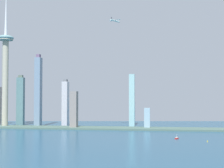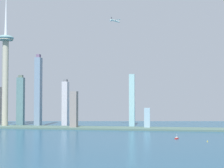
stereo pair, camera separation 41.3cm
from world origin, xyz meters
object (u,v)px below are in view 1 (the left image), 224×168
(boat_3, at_px, (177,138))
(skyscraper_7, at_px, (65,103))
(channel_buoy_0, at_px, (207,141))
(airplane, at_px, (115,21))
(skyscraper_0, at_px, (38,91))
(skyscraper_6, at_px, (132,100))
(skyscraper_3, at_px, (147,118))
(observation_tower, at_px, (5,62))
(skyscraper_5, at_px, (74,110))
(skyscraper_2, at_px, (21,101))

(boat_3, bearing_deg, skyscraper_7, -98.63)
(channel_buoy_0, relative_size, airplane, 0.09)
(skyscraper_0, distance_m, channel_buoy_0, 445.12)
(skyscraper_6, xyz_separation_m, channel_buoy_0, (143.96, -266.85, -64.09))
(skyscraper_0, xyz_separation_m, airplane, (197.85, -36.66, 163.33))
(skyscraper_3, xyz_separation_m, channel_buoy_0, (104.74, -211.17, -22.75))
(observation_tower, xyz_separation_m, skyscraper_6, (309.60, 60.67, -94.27))
(channel_buoy_0, bearing_deg, boat_3, 147.75)
(channel_buoy_0, bearing_deg, airplane, 133.43)
(skyscraper_0, distance_m, skyscraper_5, 114.54)
(skyscraper_3, relative_size, skyscraper_7, 0.41)
(skyscraper_5, xyz_separation_m, skyscraper_6, (131.00, 77.37, 21.89))
(channel_buoy_0, xyz_separation_m, airplane, (-177.14, 187.14, 249.54))
(skyscraper_5, bearing_deg, skyscraper_3, 7.26)
(skyscraper_0, bearing_deg, boat_3, -30.62)
(skyscraper_0, bearing_deg, skyscraper_6, 10.55)
(skyscraper_0, xyz_separation_m, skyscraper_3, (270.24, -12.63, -63.46))
(skyscraper_3, bearing_deg, skyscraper_5, -172.74)
(observation_tower, distance_m, skyscraper_5, 213.71)
(skyscraper_7, bearing_deg, airplane, -26.20)
(skyscraper_3, height_order, channel_buoy_0, skyscraper_3)
(skyscraper_5, bearing_deg, channel_buoy_0, -34.57)
(boat_3, bearing_deg, skyscraper_0, -89.09)
(skyscraper_5, distance_m, channel_buoy_0, 336.58)
(skyscraper_0, height_order, boat_3, skyscraper_0)
(skyscraper_5, height_order, airplane, airplane)
(skyscraper_3, distance_m, airplane, 239.27)
(skyscraper_7, height_order, airplane, airplane)
(skyscraper_6, height_order, skyscraper_7, skyscraper_6)
(skyscraper_6, bearing_deg, skyscraper_7, -175.76)
(observation_tower, xyz_separation_m, airplane, (276.43, -19.04, 91.18))
(skyscraper_0, distance_m, boat_3, 389.25)
(skyscraper_3, xyz_separation_m, skyscraper_7, (-208.81, 43.11, 33.36))
(skyscraper_0, bearing_deg, airplane, -10.50)
(skyscraper_5, distance_m, skyscraper_7, 76.70)
(observation_tower, distance_m, boat_3, 469.23)
(observation_tower, relative_size, skyscraper_3, 7.25)
(skyscraper_3, distance_m, skyscraper_6, 79.67)
(airplane, bearing_deg, boat_3, -106.29)
(skyscraper_5, bearing_deg, observation_tower, 174.66)
(skyscraper_6, relative_size, skyscraper_7, 1.10)
(skyscraper_5, bearing_deg, skyscraper_2, 160.03)
(airplane, bearing_deg, skyscraper_2, 111.20)
(skyscraper_0, xyz_separation_m, skyscraper_7, (61.42, 30.47, -30.10))
(skyscraper_2, height_order, skyscraper_5, skyscraper_2)
(observation_tower, distance_m, skyscraper_7, 179.92)
(skyscraper_2, bearing_deg, skyscraper_5, -19.97)
(skyscraper_0, height_order, skyscraper_6, skyscraper_0)
(skyscraper_5, bearing_deg, skyscraper_0, 161.06)
(observation_tower, height_order, skyscraper_6, observation_tower)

